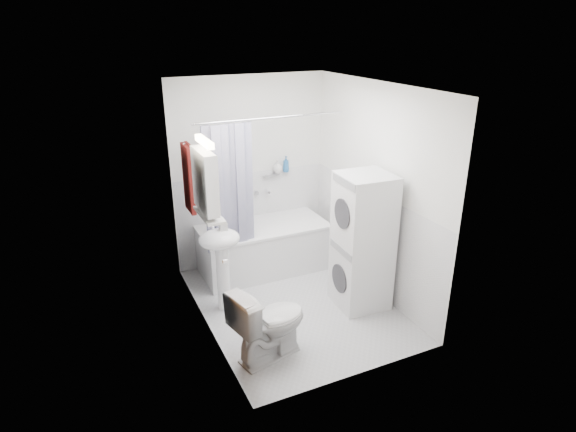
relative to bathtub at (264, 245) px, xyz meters
name	(u,v)px	position (x,y,z in m)	size (l,w,h in m)	color
floor	(294,304)	(-0.01, -0.92, -0.34)	(2.60, 2.60, 0.00)	#B7B7BC
room_walls	(295,178)	(-0.01, -0.92, 1.15)	(2.60, 2.60, 2.60)	white
wainscot	(283,246)	(-0.01, -0.63, 0.26)	(1.98, 2.58, 2.58)	white
door	(225,261)	(-0.96, -1.47, 0.66)	(0.05, 2.00, 2.00)	brown
bathtub	(264,245)	(0.00, 0.00, 0.00)	(1.59, 0.75, 0.61)	silver
tub_spout	(267,191)	(0.20, 0.33, 0.59)	(0.04, 0.04, 0.12)	silver
curtain_rod	(272,118)	(0.00, -0.32, 1.66)	(0.02, 0.02, 1.77)	silver
shower_curtain	(230,190)	(-0.51, -0.32, 0.91)	(0.55, 0.02, 1.45)	#15154A
sink	(221,252)	(-0.76, -0.67, 0.37)	(0.44, 0.37, 1.04)	white
medicine_cabinet	(205,179)	(-0.91, -0.82, 1.23)	(0.13, 0.50, 0.71)	silver
shelf	(209,215)	(-0.90, -0.82, 0.86)	(0.18, 0.54, 0.03)	silver
shower_caddy	(271,175)	(0.25, 0.32, 0.81)	(0.22, 0.06, 0.02)	silver
towel	(188,177)	(-0.95, -0.26, 1.10)	(0.07, 0.31, 0.75)	#5F1710
washer_dryer	(362,242)	(0.67, -1.20, 0.42)	(0.58, 0.57, 1.51)	silver
toilet	(269,323)	(-0.61, -1.64, 0.03)	(0.42, 0.75, 0.73)	white
soap_pump	(223,229)	(-0.72, -0.67, 0.61)	(0.08, 0.17, 0.08)	gray
shelf_bottle	(213,215)	(-0.90, -0.97, 0.91)	(0.07, 0.18, 0.07)	gray
shelf_cup	(205,205)	(-0.90, -0.70, 0.93)	(0.10, 0.09, 0.10)	gray
shampoo_a	(277,168)	(0.34, 0.32, 0.89)	(0.13, 0.17, 0.13)	gray
shampoo_b	(286,169)	(0.46, 0.32, 0.87)	(0.08, 0.21, 0.08)	#2966A4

